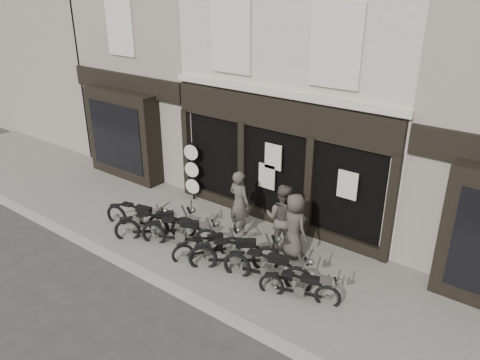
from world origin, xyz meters
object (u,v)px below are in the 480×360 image
Objects in this scene: motorcycle_1 at (157,227)px; motorcycle_0 at (138,219)px; motorcycle_3 at (208,248)px; man_centre at (282,218)px; advert_sign_post at (192,174)px; man_right at (294,226)px; motorcycle_6 at (300,289)px; man_left at (239,203)px; motorcycle_2 at (181,235)px; motorcycle_5 at (268,270)px; motorcycle_4 at (236,256)px.

motorcycle_0 is at bearing 134.61° from motorcycle_1.
motorcycle_3 is (1.80, 0.13, -0.08)m from motorcycle_1.
advert_sign_post is at bearing -26.24° from man_centre.
motorcycle_6 is at bearing 148.79° from man_right.
man_left is 1.08× the size of man_right.
motorcycle_3 is (0.94, 0.02, -0.07)m from motorcycle_2.
motorcycle_3 is 0.92× the size of man_right.
motorcycle_3 is at bearing 160.89° from motorcycle_6.
man_right reaches higher than motorcycle_2.
motorcycle_6 is 1.05× the size of man_right.
motorcycle_3 is 1.89m from motorcycle_5.
motorcycle_6 is 3.39m from man_left.
motorcycle_4 is at bearing 80.46° from man_right.
motorcycle_5 is at bearing -53.52° from motorcycle_3.
man_left reaches higher than motorcycle_5.
motorcycle_0 is at bearing -101.25° from advert_sign_post.
motorcycle_2 is 2.97m from advert_sign_post.
advert_sign_post reaches higher than motorcycle_5.
man_centre is 0.44m from man_right.
motorcycle_1 is at bearing 147.16° from motorcycle_4.
motorcycle_0 is at bearing 165.93° from motorcycle_5.
motorcycle_0 is 3.53m from motorcycle_4.
advert_sign_post is at bearing -12.10° from man_left.
motorcycle_2 is at bearing -35.08° from motorcycle_1.
man_right is 4.51m from advert_sign_post.
motorcycle_1 is 0.84× the size of motorcycle_5.
motorcycle_5 reaches higher than motorcycle_0.
motorcycle_5 is at bearing 96.60° from man_centre.
motorcycle_1 is 2.43m from man_left.
man_left is at bearing -14.08° from man_centre.
motorcycle_3 is (2.64, 0.08, -0.06)m from motorcycle_0.
man_right is (0.85, 1.37, 0.56)m from motorcycle_4.
motorcycle_2 is (0.86, 0.11, -0.01)m from motorcycle_1.
motorcycle_1 is 1.14× the size of motorcycle_3.
man_centre reaches higher than motorcycle_6.
man_centre is at bearing -14.91° from motorcycle_1.
motorcycle_0 is at bearing 145.61° from motorcycle_4.
man_left is (-2.94, 1.54, 0.71)m from motorcycle_6.
advert_sign_post is (-2.67, 2.33, 0.66)m from motorcycle_3.
man_left reaches higher than man_right.
man_left is 1.42m from man_centre.
advert_sign_post reaches higher than motorcycle_0.
motorcycle_1 is at bearing 162.74° from motorcycle_2.
motorcycle_1 is at bearing 49.62° from man_left.
motorcycle_4 is 0.99m from motorcycle_5.
motorcycle_6 is at bearing -55.76° from motorcycle_3.
motorcycle_1 reaches higher than motorcycle_6.
motorcycle_4 is 1.71m from man_right.
motorcycle_0 reaches higher than motorcycle_6.
motorcycle_5 is at bearing -23.56° from motorcycle_2.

